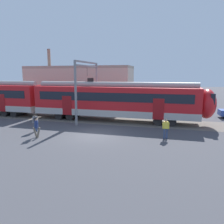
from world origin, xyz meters
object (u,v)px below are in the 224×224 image
commuter_train (46,99)px  pedestrian_grey (35,121)px  pedestrian_yellow (166,127)px  pedestrian_navy (36,126)px

commuter_train → pedestrian_grey: size_ratio=22.83×
commuter_train → pedestrian_yellow: commuter_train is taller
pedestrian_navy → pedestrian_yellow: 10.51m
commuter_train → pedestrian_grey: 7.20m
pedestrian_grey → pedestrian_navy: 1.98m
pedestrian_grey → pedestrian_navy: size_ratio=1.00×
pedestrian_yellow → commuter_train: bearing=158.5°
commuter_train → pedestrian_yellow: size_ratio=22.83×
commuter_train → pedestrian_navy: (4.09, -8.06, -1.29)m
commuter_train → pedestrian_navy: bearing=-63.1°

